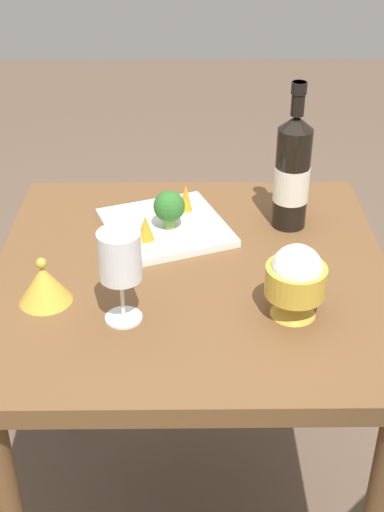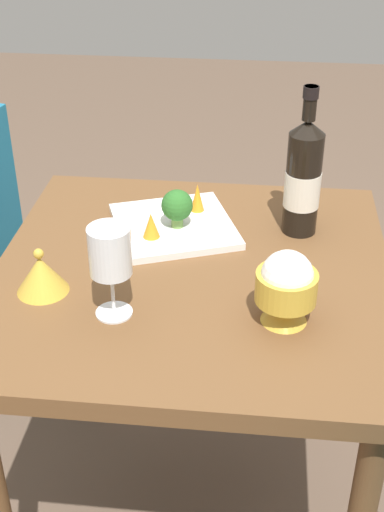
{
  "view_description": "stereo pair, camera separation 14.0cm",
  "coord_description": "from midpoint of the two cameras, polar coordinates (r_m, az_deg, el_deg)",
  "views": [
    {
      "loc": [
        -1.19,
        0.01,
        1.5
      ],
      "look_at": [
        0.0,
        0.0,
        0.76
      ],
      "focal_mm": 49.24,
      "sensor_mm": 36.0,
      "label": 1
    },
    {
      "loc": [
        -1.18,
        -0.13,
        1.5
      ],
      "look_at": [
        0.0,
        0.0,
        0.76
      ],
      "focal_mm": 49.24,
      "sensor_mm": 36.0,
      "label": 2
    }
  ],
  "objects": [
    {
      "name": "broccoli_floret",
      "position": [
        1.5,
        1.44,
        4.0
      ],
      "size": [
        0.07,
        0.07,
        0.09
      ],
      "color": "#729E4C",
      "rests_on": "serving_plate"
    },
    {
      "name": "carrot_garnish_right",
      "position": [
        1.58,
        2.98,
        4.71
      ],
      "size": [
        0.03,
        0.03,
        0.06
      ],
      "color": "orange",
      "rests_on": "serving_plate"
    },
    {
      "name": "ground_plane",
      "position": [
        1.91,
        2.22,
        -19.87
      ],
      "size": [
        8.0,
        8.0,
        0.0
      ],
      "primitive_type": "plane",
      "color": "brown"
    },
    {
      "name": "rice_bowl_lid",
      "position": [
        1.34,
        -9.27,
        -1.54
      ],
      "size": [
        0.1,
        0.1,
        0.09
      ],
      "color": "gold",
      "rests_on": "dining_table"
    },
    {
      "name": "dining_table",
      "position": [
        1.47,
        2.73,
        -4.34
      ],
      "size": [
        0.8,
        0.8,
        0.73
      ],
      "color": "brown",
      "rests_on": "ground_plane"
    },
    {
      "name": "wine_bottle",
      "position": [
        1.51,
        11.66,
        6.2
      ],
      "size": [
        0.08,
        0.08,
        0.33
      ],
      "color": "black",
      "rests_on": "dining_table"
    },
    {
      "name": "rice_bowl",
      "position": [
        1.25,
        10.86,
        -2.54
      ],
      "size": [
        0.11,
        0.11,
        0.14
      ],
      "color": "gold",
      "rests_on": "dining_table"
    },
    {
      "name": "carrot_garnish_left",
      "position": [
        1.47,
        -0.65,
        2.44
      ],
      "size": [
        0.04,
        0.04,
        0.06
      ],
      "color": "orange",
      "rests_on": "serving_plate"
    },
    {
      "name": "serving_plate",
      "position": [
        1.54,
        1.12,
        2.38
      ],
      "size": [
        0.32,
        0.32,
        0.02
      ],
      "rotation": [
        0.0,
        0.0,
        0.36
      ],
      "color": "white",
      "rests_on": "dining_table"
    },
    {
      "name": "wine_glass",
      "position": [
        1.22,
        -3.44,
        0.11
      ],
      "size": [
        0.08,
        0.08,
        0.18
      ],
      "color": "white",
      "rests_on": "dining_table"
    }
  ]
}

